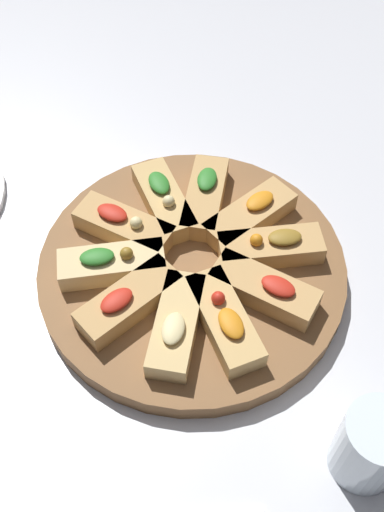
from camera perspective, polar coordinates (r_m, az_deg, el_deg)
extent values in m
plane|color=silver|center=(0.72, 0.00, -1.79)|extent=(3.00, 3.00, 0.00)
cylinder|color=brown|center=(0.71, 0.00, -1.22)|extent=(0.36, 0.36, 0.02)
cube|color=tan|center=(0.66, -6.01, -4.29)|extent=(0.12, 0.10, 0.03)
ellipsoid|color=red|center=(0.64, -7.20, -4.20)|extent=(0.05, 0.04, 0.01)
cube|color=#DBB775|center=(0.64, -1.49, -6.53)|extent=(0.08, 0.13, 0.03)
ellipsoid|color=beige|center=(0.62, -1.80, -6.91)|extent=(0.03, 0.04, 0.01)
cube|color=tan|center=(0.65, 3.10, -6.12)|extent=(0.07, 0.13, 0.03)
ellipsoid|color=orange|center=(0.63, 3.74, -6.41)|extent=(0.03, 0.04, 0.01)
sphere|color=red|center=(0.64, 2.51, -4.03)|extent=(0.02, 0.02, 0.02)
cube|color=tan|center=(0.67, 6.88, -3.16)|extent=(0.12, 0.11, 0.03)
ellipsoid|color=red|center=(0.66, 8.22, -2.85)|extent=(0.05, 0.04, 0.01)
cube|color=tan|center=(0.71, 7.48, 0.73)|extent=(0.12, 0.04, 0.03)
ellipsoid|color=olive|center=(0.70, 8.85, 1.73)|extent=(0.04, 0.02, 0.01)
sphere|color=orange|center=(0.69, 6.16, 1.48)|extent=(0.02, 0.02, 0.02)
cube|color=tan|center=(0.73, 5.51, 3.78)|extent=(0.13, 0.10, 0.03)
ellipsoid|color=orange|center=(0.73, 6.48, 5.26)|extent=(0.05, 0.04, 0.01)
cube|color=tan|center=(0.75, 1.23, 5.60)|extent=(0.08, 0.13, 0.03)
ellipsoid|color=#2D7A28|center=(0.75, 1.45, 7.35)|extent=(0.03, 0.04, 0.01)
cube|color=tan|center=(0.75, -2.70, 5.28)|extent=(0.07, 0.13, 0.03)
ellipsoid|color=#2D7A28|center=(0.75, -3.16, 6.99)|extent=(0.03, 0.04, 0.01)
sphere|color=beige|center=(0.72, -2.24, 5.22)|extent=(0.02, 0.02, 0.02)
cube|color=tan|center=(0.73, -6.47, 2.79)|extent=(0.12, 0.11, 0.03)
ellipsoid|color=red|center=(0.72, -7.62, 4.12)|extent=(0.05, 0.04, 0.01)
sphere|color=beige|center=(0.70, -5.35, 3.16)|extent=(0.02, 0.02, 0.02)
cube|color=#E5C689|center=(0.69, -7.61, -0.92)|extent=(0.12, 0.05, 0.03)
ellipsoid|color=#2D7A28|center=(0.68, -9.04, -0.20)|extent=(0.04, 0.02, 0.01)
sphere|color=olive|center=(0.68, -6.25, 0.14)|extent=(0.02, 0.02, 0.02)
cylinder|color=silver|center=(0.61, 16.73, -16.93)|extent=(0.07, 0.07, 0.09)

